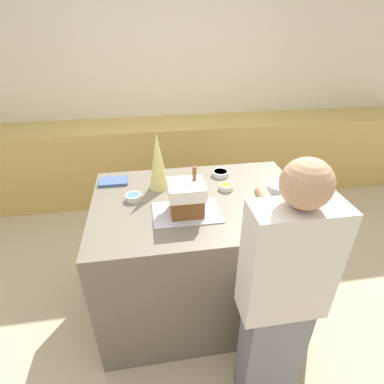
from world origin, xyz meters
The scene contains 13 objects.
ground_plane centered at (0.00, 0.00, 0.00)m, with size 12.00×12.00×0.00m, color #C6B28E.
wall_back centered at (0.00, 2.10, 1.30)m, with size 8.00×0.05×2.60m.
back_cabinet_block centered at (0.00, 1.78, 0.46)m, with size 6.00×0.60×0.92m.
kitchen_island centered at (0.00, 0.00, 0.47)m, with size 1.41×0.98×0.95m.
baking_tray centered at (-0.11, -0.14, 0.95)m, with size 0.41×0.28×0.01m.
gingerbread_house centered at (-0.11, -0.14, 1.06)m, with size 0.21×0.20×0.29m.
decorative_tree centered at (-0.26, 0.20, 1.15)m, with size 0.14×0.14×0.40m.
candy_bowl_beside_tree centered at (-0.43, 0.06, 0.97)m, with size 0.10×0.10×0.04m.
candy_bowl_front_corner centered at (0.21, 0.31, 0.97)m, with size 0.12×0.12×0.04m.
candy_bowl_near_tray_right centered at (0.53, 0.01, 0.98)m, with size 0.13×0.13×0.05m.
candy_bowl_near_tray_left centered at (0.20, 0.10, 0.97)m, with size 0.10×0.10×0.04m.
cookbook centered at (-0.58, 0.32, 0.96)m, with size 0.20×0.12×0.02m.
person centered at (0.26, -0.74, 0.80)m, with size 0.41×0.51×1.55m.
Camera 1 is at (-0.32, -1.64, 1.99)m, focal length 28.00 mm.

